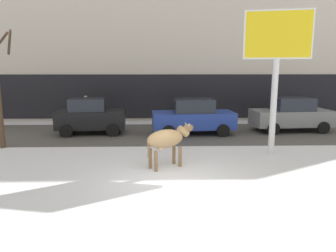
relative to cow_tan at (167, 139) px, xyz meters
name	(u,v)px	position (x,y,z in m)	size (l,w,h in m)	color
ground_plane	(176,183)	(0.24, -1.58, -0.99)	(120.00, 120.00, 0.00)	white
road_strip	(169,133)	(0.24, 5.77, -0.99)	(60.00, 5.60, 0.01)	#514F4C
building_facade	(166,24)	(0.24, 12.86, 5.49)	(44.00, 6.10, 13.00)	beige
cow_tan	(167,139)	(0.00, 0.00, 0.00)	(1.84, 1.34, 1.54)	tan
billboard	(277,44)	(4.23, 1.63, 3.32)	(2.50, 0.74, 5.56)	silver
car_black_hatchback	(91,116)	(-3.86, 5.90, -0.07)	(3.62, 2.15, 1.86)	black
car_blue_sedan	(193,117)	(1.50, 5.67, -0.09)	(4.33, 2.24, 1.84)	#233D9E
car_grey_sedan	(291,115)	(6.91, 6.30, -0.09)	(4.33, 2.24, 1.84)	slate
pedestrian_near_billboard	(86,109)	(-4.79, 9.03, -0.11)	(0.36, 0.24, 1.73)	#282833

